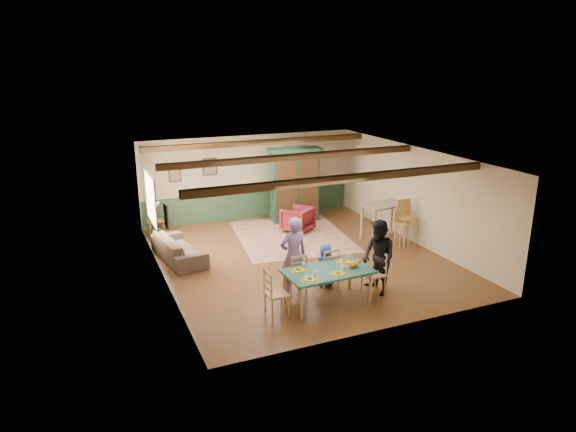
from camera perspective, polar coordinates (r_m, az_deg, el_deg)
name	(u,v)px	position (r m, az deg, el deg)	size (l,w,h in m)	color
floor	(300,258)	(13.47, 1.37, -4.70)	(8.00, 8.00, 0.00)	#512D16
wall_back	(250,177)	(16.64, -4.28, 4.34)	(7.00, 0.02, 2.70)	beige
wall_left	(161,225)	(12.08, -13.90, -0.99)	(0.02, 8.00, 2.70)	beige
wall_right	(415,195)	(14.78, 13.89, 2.27)	(0.02, 8.00, 2.70)	beige
ceiling	(301,156)	(12.72, 1.46, 6.68)	(7.00, 8.00, 0.02)	white
wainscot_back	(250,204)	(16.84, -4.19, 1.34)	(6.95, 0.03, 0.90)	#203B25
ceiling_beam_front	(347,179)	(10.73, 6.54, 4.16)	(6.95, 0.16, 0.16)	black
ceiling_beam_mid	(295,157)	(13.10, 0.73, 6.58)	(6.95, 0.16, 0.16)	black
ceiling_beam_back	(260,142)	(15.48, -3.18, 8.16)	(6.95, 0.16, 0.16)	black
window_left	(151,199)	(13.64, -15.03, 1.85)	(0.06, 1.60, 1.30)	white
picture_left_wall	(166,215)	(11.40, -13.39, 0.09)	(0.04, 0.42, 0.52)	gray
picture_back_a	(210,167)	(16.16, -8.67, 5.45)	(0.45, 0.04, 0.55)	gray
picture_back_b	(175,174)	(15.97, -12.47, 4.55)	(0.38, 0.04, 0.48)	gray
dining_table	(327,287)	(10.94, 4.39, -7.88)	(1.82, 1.01, 0.76)	#1B5746
dining_chair_far_left	(295,273)	(11.32, 0.79, -6.39)	(0.43, 0.45, 0.96)	tan
dining_chair_far_right	(327,267)	(11.67, 4.39, -5.71)	(0.43, 0.45, 0.96)	tan
dining_chair_end_left	(277,293)	(10.42, -1.25, -8.53)	(0.43, 0.45, 0.96)	tan
dining_chair_end_right	(374,273)	(11.48, 9.51, -6.30)	(0.43, 0.45, 0.96)	tan
person_man	(293,255)	(11.24, 0.61, -4.41)	(0.64, 0.42, 1.75)	#785B9C
person_woman	(378,258)	(11.40, 10.02, -4.56)	(0.81, 0.63, 1.67)	black
person_child	(326,265)	(11.72, 4.20, -5.45)	(0.50, 0.32, 1.02)	#2945A6
cat	(353,264)	(10.94, 7.26, -5.28)	(0.36, 0.14, 0.18)	orange
place_setting_near_left	(310,277)	(10.32, 2.43, -6.78)	(0.41, 0.30, 0.11)	gold
place_setting_near_center	(338,271)	(10.62, 5.60, -6.15)	(0.41, 0.30, 0.11)	gold
place_setting_far_left	(298,268)	(10.73, 1.17, -5.80)	(0.41, 0.30, 0.11)	gold
place_setting_far_right	(344,260)	(11.24, 6.30, -4.84)	(0.41, 0.30, 0.11)	gold
area_rug	(291,236)	(15.11, 0.39, -2.23)	(3.11, 3.69, 0.01)	beige
armoire	(295,185)	(16.34, 0.73, 3.49)	(1.65, 0.66, 2.34)	#143222
armchair	(298,219)	(15.45, 1.07, -0.36)	(0.80, 0.82, 0.75)	#4C0F17
sofa	(179,248)	(13.55, -12.05, -3.53)	(2.14, 0.84, 0.62)	#3A2C24
end_table	(156,230)	(15.24, -14.42, -1.49)	(0.47, 0.47, 0.57)	black
table_lamp	(155,212)	(15.09, -14.57, 0.48)	(0.29, 0.29, 0.52)	#D5C689
counter_table	(383,222)	(14.97, 10.54, -0.61)	(1.26, 0.73, 1.05)	tan
bar_stool_left	(402,228)	(14.48, 12.59, -1.35)	(0.37, 0.41, 1.05)	tan
bar_stool_right	(407,223)	(14.58, 13.08, -0.78)	(0.45, 0.50, 1.28)	tan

